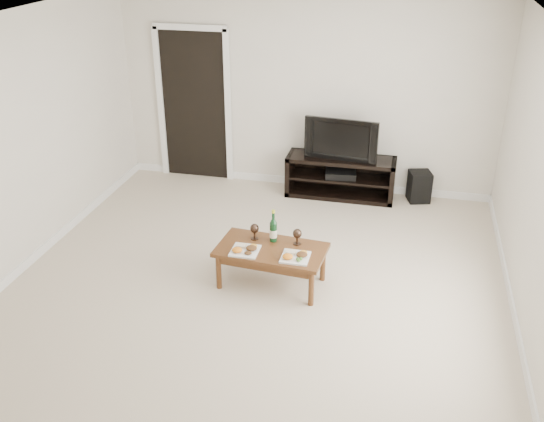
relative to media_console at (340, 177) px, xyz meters
The scene contains 14 objects.
floor 2.57m from the media_console, 102.17° to the right, with size 5.50×5.50×0.00m, color beige.
back_wall 1.19m from the media_console, 152.94° to the left, with size 5.00×0.04×2.60m, color beige.
ceiling 3.47m from the media_console, 102.17° to the right, with size 5.00×5.50×0.04m, color white.
doorway 2.23m from the media_console, behind, with size 0.90×0.02×2.05m, color black.
media_console is the anchor object (origin of this frame).
television 0.55m from the media_console, ahead, with size 0.95×0.12×0.55m, color black.
av_receiver 0.05m from the media_console, 67.68° to the right, with size 0.40×0.30×0.08m, color black.
subwoofer 1.04m from the media_console, ahead, with size 0.27×0.27×0.40m, color black.
coffee_table 2.34m from the media_console, 99.85° to the right, with size 1.08×0.59×0.42m, color #583118.
plate_left 2.52m from the media_console, 104.68° to the right, with size 0.27×0.27×0.07m, color white.
plate_right 2.46m from the media_console, 93.03° to the right, with size 0.27×0.27×0.07m, color white.
wine_bottle 2.22m from the media_console, 100.88° to the right, with size 0.07×0.07×0.35m, color #0E3417.
goblet_left 2.26m from the media_console, 105.81° to the right, with size 0.09×0.09×0.17m, color #36261D, non-canonical shape.
goblet_right 2.19m from the media_console, 94.38° to the right, with size 0.09×0.09×0.17m, color #36261D, non-canonical shape.
Camera 1 is at (1.34, -4.92, 3.43)m, focal length 40.00 mm.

